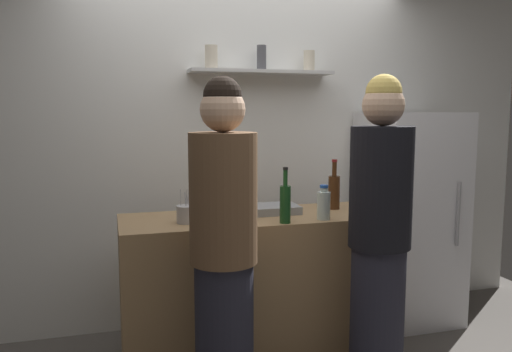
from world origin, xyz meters
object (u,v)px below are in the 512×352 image
object	(u,v)px
wine_bottle_amber_glass	(334,191)
water_bottle_plastic	(324,204)
wine_bottle_dark_glass	(243,201)
refrigerator	(409,217)
person_brown_jacket	(224,253)
utensil_holder	(186,214)
baking_pan	(271,209)
person_blonde	(379,237)
wine_bottle_green_glass	(285,202)

from	to	relation	value
wine_bottle_amber_glass	water_bottle_plastic	distance (m)	0.36
wine_bottle_dark_glass	water_bottle_plastic	distance (m)	0.49
refrigerator	person_brown_jacket	distance (m)	1.84
wine_bottle_dark_glass	utensil_holder	bearing A→B (deg)	-175.67
baking_pan	person_brown_jacket	xyz separation A→B (m)	(-0.45, -0.63, -0.08)
refrigerator	baking_pan	bearing A→B (deg)	-168.26
wine_bottle_amber_glass	person_brown_jacket	bearing A→B (deg)	-144.22
baking_pan	person_blonde	world-z (taller)	person_blonde
refrigerator	wine_bottle_dark_glass	distance (m)	1.45
wine_bottle_amber_glass	wine_bottle_green_glass	bearing A→B (deg)	-144.60
refrigerator	person_blonde	distance (m)	1.14
person_blonde	person_brown_jacket	bearing A→B (deg)	95.57
refrigerator	wine_bottle_green_glass	bearing A→B (deg)	-154.97
wine_bottle_dark_glass	refrigerator	bearing A→B (deg)	14.59
utensil_holder	person_blonde	size ratio (longest dim) A/B	0.11
person_brown_jacket	person_blonde	bearing A→B (deg)	59.68
wine_bottle_amber_glass	person_brown_jacket	distance (m)	1.12
utensil_holder	person_brown_jacket	world-z (taller)	person_brown_jacket
wine_bottle_green_glass	wine_bottle_dark_glass	size ratio (longest dim) A/B	1.09
baking_pan	person_brown_jacket	world-z (taller)	person_brown_jacket
utensil_holder	wine_bottle_green_glass	world-z (taller)	wine_bottle_green_glass
person_brown_jacket	person_blonde	world-z (taller)	person_blonde
baking_pan	water_bottle_plastic	bearing A→B (deg)	-49.17
refrigerator	water_bottle_plastic	xyz separation A→B (m)	(-0.92, -0.52, 0.23)
refrigerator	water_bottle_plastic	size ratio (longest dim) A/B	7.46
refrigerator	water_bottle_plastic	distance (m)	1.09
water_bottle_plastic	wine_bottle_green_glass	bearing A→B (deg)	-173.54
refrigerator	wine_bottle_dark_glass	size ratio (longest dim) A/B	5.23
water_bottle_plastic	person_brown_jacket	world-z (taller)	person_brown_jacket
utensil_holder	person_blonde	distance (m)	1.10
water_bottle_plastic	person_blonde	bearing A→B (deg)	-61.41
baking_pan	water_bottle_plastic	xyz separation A→B (m)	(0.24, -0.28, 0.07)
wine_bottle_dark_glass	person_blonde	xyz separation A→B (m)	(0.64, -0.50, -0.15)
refrigerator	utensil_holder	size ratio (longest dim) A/B	7.88
person_brown_jacket	person_blonde	xyz separation A→B (m)	(0.88, 0.01, 0.02)
wine_bottle_green_glass	person_blonde	xyz separation A→B (m)	(0.44, -0.31, -0.16)
refrigerator	wine_bottle_green_glass	world-z (taller)	refrigerator
refrigerator	wine_bottle_green_glass	size ratio (longest dim) A/B	4.78
refrigerator	wine_bottle_green_glass	xyz separation A→B (m)	(-1.18, -0.55, 0.26)
wine_bottle_dark_glass	person_brown_jacket	world-z (taller)	person_brown_jacket
baking_pan	person_blonde	distance (m)	0.76
wine_bottle_green_glass	person_brown_jacket	xyz separation A→B (m)	(-0.44, -0.32, -0.18)
wine_bottle_green_glass	wine_bottle_amber_glass	world-z (taller)	wine_bottle_amber_glass
wine_bottle_dark_glass	baking_pan	bearing A→B (deg)	28.43
utensil_holder	wine_bottle_green_glass	distance (m)	0.58
baking_pan	person_blonde	size ratio (longest dim) A/B	0.19
wine_bottle_dark_glass	person_brown_jacket	size ratio (longest dim) A/B	0.17
utensil_holder	wine_bottle_dark_glass	size ratio (longest dim) A/B	0.66
person_brown_jacket	person_blonde	size ratio (longest dim) A/B	0.98
utensil_holder	wine_bottle_green_glass	bearing A→B (deg)	-16.55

